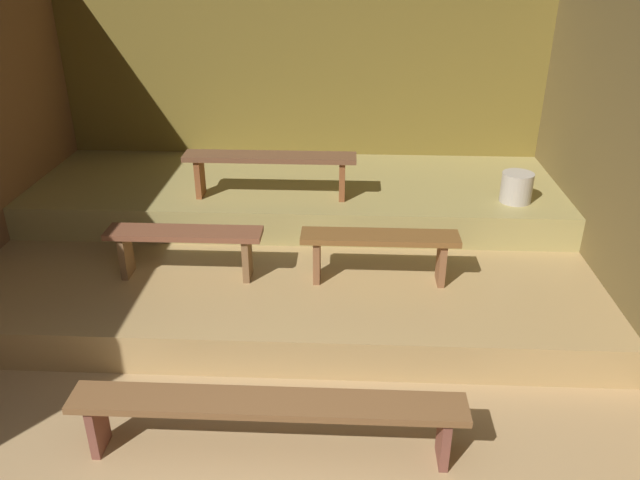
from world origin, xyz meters
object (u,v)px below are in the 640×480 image
object	(u,v)px
bench_floor_center	(268,410)
pail_middle	(517,187)
bench_lower_right	(379,245)
bench_middle_center	(270,163)
bench_lower_left	(185,241)

from	to	relation	value
bench_floor_center	pail_middle	size ratio (longest dim) A/B	8.15
bench_floor_center	bench_lower_right	distance (m)	1.69
bench_floor_center	bench_lower_right	bearing A→B (deg)	66.51
bench_middle_center	bench_lower_right	bearing A→B (deg)	-45.32
bench_middle_center	pail_middle	world-z (taller)	bench_middle_center
pail_middle	bench_floor_center	bearing A→B (deg)	-127.31
bench_floor_center	bench_middle_center	bearing A→B (deg)	96.06
bench_lower_right	pail_middle	xyz separation A→B (m)	(1.22, 0.94, 0.13)
bench_lower_right	bench_middle_center	size ratio (longest dim) A/B	0.79
bench_floor_center	bench_lower_left	size ratio (longest dim) A/B	1.87
bench_lower_right	bench_middle_center	xyz separation A→B (m)	(-0.93, 0.94, 0.31)
bench_floor_center	bench_middle_center	distance (m)	2.55
pail_middle	bench_lower_left	bearing A→B (deg)	-160.82
bench_floor_center	bench_lower_right	size ratio (longest dim) A/B	1.87
bench_lower_right	pail_middle	size ratio (longest dim) A/B	4.36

